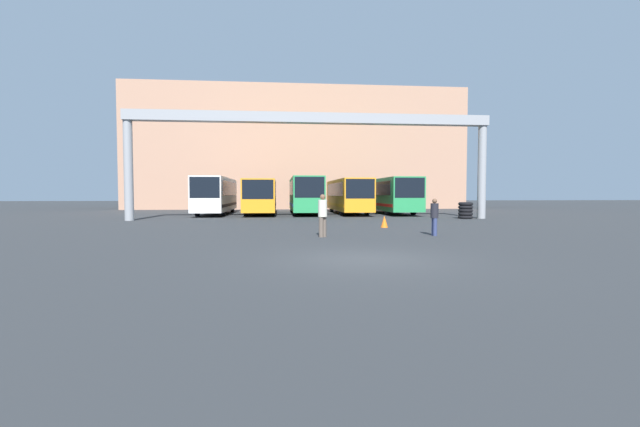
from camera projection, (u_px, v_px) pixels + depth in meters
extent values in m
plane|color=#2D3033|center=(364.00, 259.00, 11.84)|extent=(200.00, 200.00, 0.00)
cube|color=tan|center=(297.00, 152.00, 55.30)|extent=(40.40, 12.00, 14.51)
cylinder|color=gray|center=(128.00, 171.00, 28.77)|extent=(0.60, 0.60, 6.74)
cylinder|color=gray|center=(482.00, 172.00, 31.16)|extent=(0.60, 0.60, 6.74)
cube|color=gray|center=(312.00, 118.00, 29.79)|extent=(25.45, 0.80, 0.70)
cube|color=silver|center=(216.00, 194.00, 37.72)|extent=(2.40, 11.82, 2.83)
cube|color=black|center=(205.00, 187.00, 31.84)|extent=(2.21, 0.06, 1.58)
cube|color=black|center=(216.00, 188.00, 37.69)|extent=(2.43, 10.05, 1.19)
cube|color=black|center=(216.00, 205.00, 37.76)|extent=(2.43, 11.23, 0.24)
cylinder|color=black|center=(197.00, 210.00, 34.39)|extent=(0.28, 0.98, 0.98)
cylinder|color=black|center=(224.00, 210.00, 34.59)|extent=(0.28, 0.98, 0.98)
cylinder|color=black|center=(210.00, 208.00, 40.97)|extent=(0.28, 0.98, 0.98)
cylinder|color=black|center=(232.00, 207.00, 41.17)|extent=(0.28, 0.98, 0.98)
cube|color=orange|center=(261.00, 195.00, 38.24)|extent=(2.56, 12.11, 2.63)
cube|color=black|center=(258.00, 189.00, 32.22)|extent=(2.36, 0.06, 1.47)
cube|color=black|center=(261.00, 190.00, 38.22)|extent=(2.59, 10.29, 1.10)
cube|color=black|center=(261.00, 205.00, 38.28)|extent=(2.59, 11.50, 0.24)
cylinder|color=black|center=(246.00, 210.00, 34.82)|extent=(0.28, 0.94, 0.94)
cylinder|color=black|center=(273.00, 210.00, 35.04)|extent=(0.28, 0.94, 0.94)
cylinder|color=black|center=(251.00, 208.00, 41.56)|extent=(0.28, 0.94, 0.94)
cylinder|color=black|center=(274.00, 207.00, 41.78)|extent=(0.28, 0.94, 0.94)
cube|color=#268C4C|center=(305.00, 194.00, 38.36)|extent=(2.48, 11.61, 2.86)
cube|color=black|center=(310.00, 187.00, 32.59)|extent=(2.28, 0.06, 1.60)
cube|color=black|center=(305.00, 188.00, 38.34)|extent=(2.51, 9.86, 1.20)
cube|color=#1966B2|center=(305.00, 204.00, 38.41)|extent=(2.51, 11.02, 0.24)
cylinder|color=black|center=(294.00, 210.00, 35.09)|extent=(0.28, 1.00, 1.00)
cylinder|color=black|center=(320.00, 210.00, 35.30)|extent=(0.28, 1.00, 1.00)
cylinder|color=black|center=(292.00, 207.00, 41.55)|extent=(0.28, 1.00, 1.00)
cylinder|color=black|center=(314.00, 207.00, 41.76)|extent=(0.28, 1.00, 1.00)
cube|color=orange|center=(348.00, 195.00, 38.94)|extent=(2.46, 12.00, 2.71)
cube|color=black|center=(360.00, 189.00, 32.97)|extent=(2.26, 0.06, 1.52)
cube|color=black|center=(348.00, 189.00, 38.92)|extent=(2.49, 10.20, 1.14)
cube|color=orange|center=(348.00, 204.00, 38.98)|extent=(2.49, 11.40, 0.24)
cylinder|color=black|center=(342.00, 209.00, 35.55)|extent=(0.28, 1.03, 1.03)
cylinder|color=black|center=(367.00, 209.00, 35.76)|extent=(0.28, 1.03, 1.03)
cylinder|color=black|center=(332.00, 207.00, 42.24)|extent=(0.28, 1.03, 1.03)
cylinder|color=black|center=(353.00, 207.00, 42.44)|extent=(0.28, 1.03, 1.03)
cube|color=#268C4C|center=(390.00, 194.00, 39.25)|extent=(2.60, 11.87, 2.83)
cube|color=black|center=(410.00, 188.00, 33.34)|extent=(2.39, 0.06, 1.58)
cube|color=black|center=(390.00, 189.00, 39.23)|extent=(2.63, 10.09, 1.19)
cube|color=red|center=(390.00, 204.00, 39.29)|extent=(2.63, 11.28, 0.24)
cylinder|color=black|center=(387.00, 209.00, 35.90)|extent=(0.28, 0.98, 0.98)
cylinder|color=black|center=(413.00, 209.00, 36.11)|extent=(0.28, 0.98, 0.98)
cylinder|color=black|center=(370.00, 207.00, 42.50)|extent=(0.28, 0.98, 0.98)
cylinder|color=black|center=(393.00, 207.00, 42.72)|extent=(0.28, 0.98, 0.98)
cylinder|color=navy|center=(435.00, 227.00, 18.40)|extent=(0.18, 0.18, 0.77)
cylinder|color=navy|center=(434.00, 227.00, 18.55)|extent=(0.18, 0.18, 0.77)
cylinder|color=black|center=(434.00, 211.00, 18.44)|extent=(0.34, 0.34, 0.64)
sphere|color=brown|center=(435.00, 201.00, 18.42)|extent=(0.21, 0.21, 0.21)
cylinder|color=brown|center=(324.00, 227.00, 17.97)|extent=(0.20, 0.20, 0.85)
cylinder|color=brown|center=(321.00, 227.00, 17.85)|extent=(0.20, 0.20, 0.85)
cylinder|color=beige|center=(323.00, 208.00, 17.87)|extent=(0.37, 0.37, 0.71)
sphere|color=brown|center=(323.00, 197.00, 17.85)|extent=(0.23, 0.23, 0.23)
cone|color=orange|center=(384.00, 222.00, 22.98)|extent=(0.39, 0.39, 0.64)
torus|color=black|center=(465.00, 217.00, 31.09)|extent=(1.04, 1.04, 0.24)
torus|color=black|center=(465.00, 214.00, 31.08)|extent=(1.04, 1.04, 0.24)
torus|color=black|center=(466.00, 210.00, 31.07)|extent=(1.04, 1.04, 0.24)
torus|color=black|center=(466.00, 207.00, 31.06)|extent=(1.04, 1.04, 0.24)
torus|color=black|center=(466.00, 204.00, 31.04)|extent=(1.04, 1.04, 0.24)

